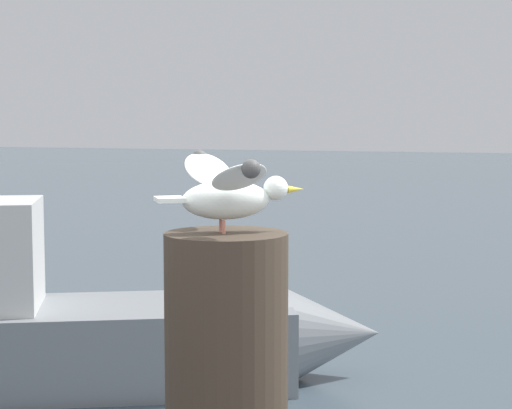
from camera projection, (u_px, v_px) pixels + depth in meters
mooring_post at (227, 380)px, 2.39m from camera, size 0.32×0.32×0.77m
seagull at (227, 189)px, 2.34m from camera, size 0.42×0.56×0.20m
boat_grey at (96, 330)px, 8.54m from camera, size 5.44×3.43×1.92m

